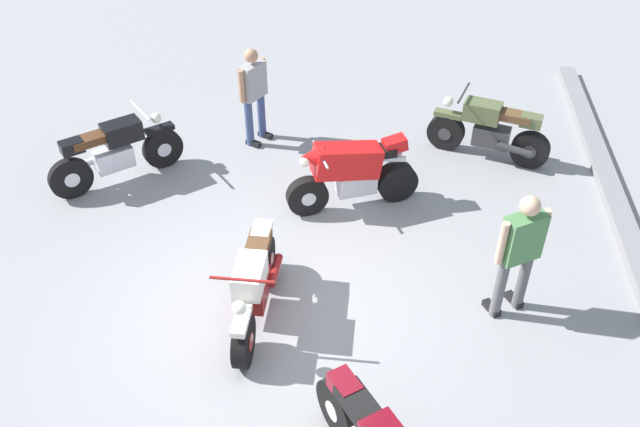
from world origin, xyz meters
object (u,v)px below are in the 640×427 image
(motorcycle_red_sportbike, at_px, (352,172))
(motorcycle_black_cruiser, at_px, (115,152))
(motorcycle_olive_vintage, at_px, (490,131))
(person_in_gray_shirt, at_px, (254,91))
(person_in_green_shirt, at_px, (520,249))
(motorcycle_cream_vintage, at_px, (255,286))

(motorcycle_red_sportbike, xyz_separation_m, motorcycle_black_cruiser, (-0.20, -3.58, -0.07))
(motorcycle_olive_vintage, relative_size, person_in_gray_shirt, 1.17)
(person_in_green_shirt, xyz_separation_m, person_in_gray_shirt, (-3.48, -3.78, -0.05))
(person_in_gray_shirt, bearing_deg, person_in_green_shirt, -15.03)
(motorcycle_cream_vintage, relative_size, motorcycle_olive_vintage, 1.02)
(motorcycle_red_sportbike, relative_size, person_in_gray_shirt, 1.15)
(motorcycle_olive_vintage, xyz_separation_m, person_in_gray_shirt, (-0.05, -3.77, 0.44))
(person_in_gray_shirt, bearing_deg, motorcycle_red_sportbike, -15.41)
(motorcycle_black_cruiser, relative_size, person_in_green_shirt, 0.97)
(motorcycle_black_cruiser, distance_m, motorcycle_olive_vintage, 5.79)
(motorcycle_olive_vintage, bearing_deg, motorcycle_cream_vintage, 68.90)
(motorcycle_red_sportbike, xyz_separation_m, person_in_gray_shirt, (-1.62, -1.73, 0.33))
(motorcycle_black_cruiser, bearing_deg, person_in_green_shirt, -61.37)
(motorcycle_red_sportbike, height_order, motorcycle_black_cruiser, motorcycle_red_sportbike)
(person_in_green_shirt, bearing_deg, motorcycle_black_cruiser, 38.28)
(motorcycle_red_sportbike, xyz_separation_m, motorcycle_olive_vintage, (-1.56, 2.04, -0.11))
(motorcycle_cream_vintage, bearing_deg, person_in_gray_shirt, -169.29)
(motorcycle_red_sportbike, distance_m, motorcycle_olive_vintage, 2.57)
(motorcycle_black_cruiser, bearing_deg, motorcycle_cream_vintage, -85.01)
(motorcycle_cream_vintage, distance_m, motorcycle_black_cruiser, 3.65)
(motorcycle_red_sportbike, bearing_deg, motorcycle_black_cruiser, -25.93)
(person_in_green_shirt, bearing_deg, motorcycle_cream_vintage, 67.20)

